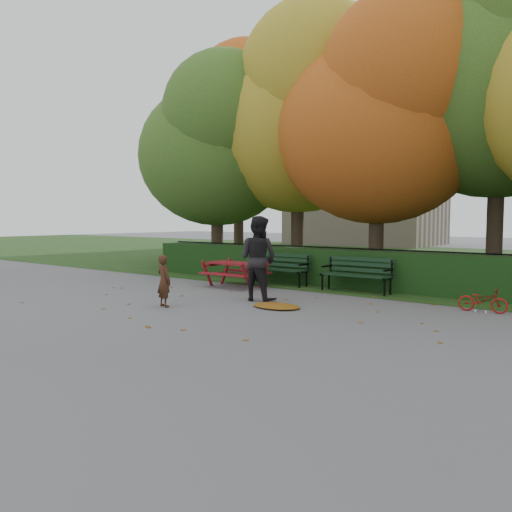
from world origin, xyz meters
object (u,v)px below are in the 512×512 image
Objects in this scene: tree_b at (303,114)px; bicycle at (483,300)px; tree_a at (219,143)px; bench_left at (279,266)px; child at (164,281)px; adult at (258,258)px; picnic_table at (235,268)px; bench_right at (357,272)px; tree_f at (241,130)px; tree_c at (386,115)px.

bicycle is (6.75, -4.05, -5.16)m from tree_b.
tree_a reaches higher than bench_left.
adult is (1.10, 1.85, 0.41)m from child.
picnic_table is at bearing -121.13° from bench_left.
adult reaches higher than bicycle.
bench_left is at bearing 180.00° from bench_right.
tree_a is 8.42m from child.
child is at bearing 118.42° from bicycle.
tree_f is at bearing -51.50° from adult.
child reaches higher than bench_left.
tree_b is at bearing 23.05° from tree_a.
tree_c is at bearing -13.45° from tree_b.
child is at bearing -77.64° from picnic_table.
bench_right is (6.29, -1.88, -4.00)m from tree_a.
tree_b is 1.10× the size of tree_c.
tree_b is at bearing -69.19° from child.
child is (5.91, -9.95, -5.14)m from tree_f.
tree_f reaches higher than picnic_table.
child is at bearing 56.88° from adult.
tree_b is 3.42m from tree_c.
adult is 2.08× the size of bicycle.
child reaches higher than picnic_table.
tree_b is 7.97× the size of child.
child is at bearing -107.17° from tree_c.
tree_b is 6.43m from picnic_table.
tree_a is 4.16× the size of bench_left.
tree_a reaches higher than bench_right.
tree_c is 4.44× the size of bench_right.
bench_left is at bearing -25.76° from tree_a.
tree_b is 7.52m from adult.
bench_left and bench_right have the same top height.
bicycle is (3.21, -1.00, -0.28)m from bench_right.
adult is (1.85, -1.43, 0.44)m from picnic_table.
bench_left is (1.14, -3.04, -4.88)m from tree_b.
tree_f is 11.19m from bench_right.
bench_right is at bearing -106.27° from child.
tree_b reaches higher than tree_a.
bench_right is (2.40, 0.00, 0.00)m from bench_left.
tree_a is 3.11m from tree_b.
tree_f is 5.10× the size of bench_right.
tree_a is 0.85× the size of tree_b.
tree_b is at bearing 55.89° from bicycle.
bench_left is 1.14× the size of picnic_table.
bench_left is at bearing -43.51° from tree_f.
tree_c is 5.06× the size of picnic_table.
bench_right is 3.38m from bicycle.
adult is at bearing -101.27° from tree_c.
tree_c reaches higher than child.
tree_f is 4.78× the size of adult.
tree_a reaches higher than bicycle.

